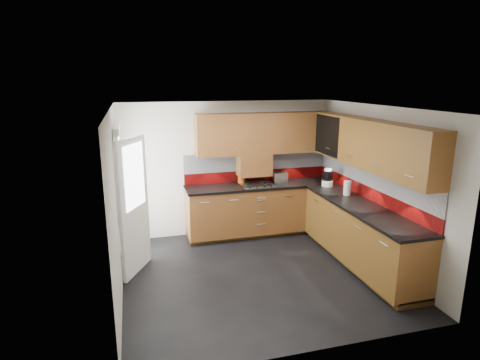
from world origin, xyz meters
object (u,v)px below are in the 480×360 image
object	(u,v)px
gas_hob	(257,184)
toaster	(280,177)
utensil_pot	(241,178)
food_processor	(328,178)

from	to	relation	value
gas_hob	toaster	size ratio (longest dim) A/B	2.14
utensil_pot	food_processor	bearing A→B (deg)	-23.32
toaster	food_processor	bearing A→B (deg)	-35.02
toaster	gas_hob	bearing A→B (deg)	-169.07
gas_hob	food_processor	world-z (taller)	food_processor
utensil_pot	toaster	xyz separation A→B (m)	(0.70, -0.11, -0.01)
toaster	food_processor	size ratio (longest dim) A/B	0.83
food_processor	gas_hob	bearing A→B (deg)	161.34
gas_hob	toaster	bearing A→B (deg)	10.93
gas_hob	toaster	distance (m)	0.49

